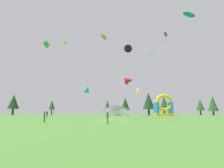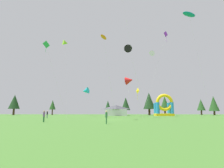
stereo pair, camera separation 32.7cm
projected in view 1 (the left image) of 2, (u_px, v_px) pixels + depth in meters
name	position (u px, v px, depth m)	size (l,w,h in m)	color
ground_plane	(111.00, 120.00, 35.18)	(120.00, 120.00, 0.00)	#3D6B28
kite_black_delta	(128.00, 49.00, 46.88)	(6.22, 2.41, 18.97)	black
kite_orange_parafoil	(104.00, 37.00, 37.65)	(3.28, 5.78, 17.52)	orange
kite_yellow_diamond	(137.00, 91.00, 49.76)	(1.21, 2.55, 7.79)	yellow
kite_green_diamond	(46.00, 45.00, 37.52)	(5.32, 1.29, 15.98)	green
kite_white_delta	(151.00, 54.00, 57.44)	(7.76, 1.82, 20.65)	white
kite_teal_parafoil	(189.00, 15.00, 40.41)	(5.72, 2.83, 23.78)	#0C7F7A
kite_cyan_delta	(85.00, 91.00, 60.39)	(2.81, 3.22, 9.65)	#19B7CC
kite_purple_diamond	(166.00, 35.00, 49.02)	(7.56, 1.37, 23.08)	purple
kite_red_delta	(129.00, 80.00, 53.87)	(3.14, 3.80, 12.13)	red
kite_lime_delta	(65.00, 43.00, 67.76)	(3.87, 5.04, 28.26)	#8CD826
person_midfield	(47.00, 114.00, 43.78)	(0.43, 0.43, 1.79)	navy
person_near_camera	(45.00, 115.00, 27.82)	(0.37, 0.37, 1.77)	#33723F
person_left_edge	(108.00, 116.00, 23.79)	(0.35, 0.35, 1.74)	#33723F
inflatable_orange_dome	(164.00, 108.00, 63.40)	(6.21, 4.74, 7.65)	yellow
festival_tent	(116.00, 110.00, 66.28)	(7.84, 3.59, 3.87)	silver
tree_row_0	(14.00, 102.00, 78.89)	(4.69, 4.69, 8.90)	#4C331E
tree_row_1	(52.00, 105.00, 79.19)	(2.76, 2.76, 6.49)	#4C331E
tree_row_2	(107.00, 105.00, 79.81)	(2.67, 2.67, 6.29)	#4C331E
tree_row_3	(125.00, 104.00, 76.92)	(3.76, 3.76, 7.53)	#4C331E
tree_row_4	(148.00, 101.00, 75.66)	(4.85, 4.85, 9.52)	#4C331E
tree_row_5	(164.00, 103.00, 79.69)	(4.02, 4.02, 8.35)	#4C331E
tree_row_6	(200.00, 105.00, 79.51)	(3.54, 3.54, 6.86)	#4C331E
tree_row_7	(213.00, 104.00, 76.17)	(4.10, 4.10, 8.07)	#4C331E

